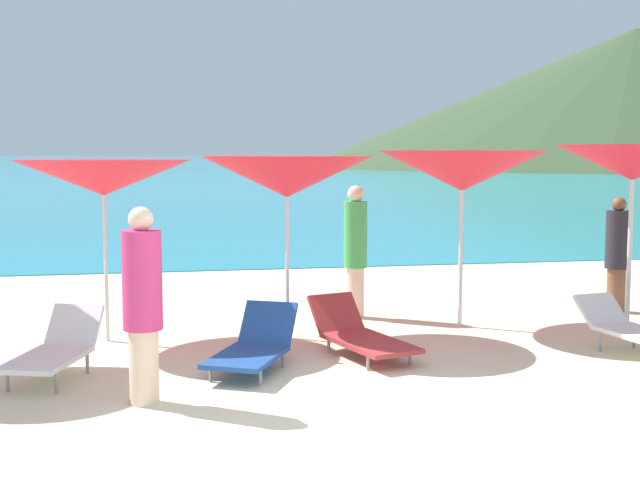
% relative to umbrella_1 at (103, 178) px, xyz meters
% --- Properties ---
extents(ground_plane, '(50.00, 100.00, 0.30)m').
position_rel_umbrella_1_xyz_m(ground_plane, '(2.09, 6.14, -2.13)').
color(ground_plane, beige).
extents(ocean_water, '(650.00, 440.00, 0.02)m').
position_rel_umbrella_1_xyz_m(ocean_water, '(2.09, 225.81, -1.97)').
color(ocean_water, teal).
rests_on(ocean_water, ground_plane).
extents(headland_hill, '(101.61, 101.61, 21.10)m').
position_rel_umbrella_1_xyz_m(headland_hill, '(73.04, 109.32, 8.57)').
color(headland_hill, '#384C2D').
rests_on(headland_hill, ground_plane).
extents(umbrella_1, '(2.23, 2.23, 2.20)m').
position_rel_umbrella_1_xyz_m(umbrella_1, '(0.00, 0.00, 0.00)').
color(umbrella_1, silver).
rests_on(umbrella_1, ground_plane).
extents(umbrella_2, '(2.12, 2.12, 2.24)m').
position_rel_umbrella_1_xyz_m(umbrella_2, '(2.18, -0.25, 0.01)').
color(umbrella_2, silver).
rests_on(umbrella_2, ground_plane).
extents(umbrella_3, '(2.24, 2.24, 2.31)m').
position_rel_umbrella_1_xyz_m(umbrella_3, '(4.51, 0.01, 0.06)').
color(umbrella_3, silver).
rests_on(umbrella_3, ground_plane).
extents(umbrella_4, '(2.06, 2.06, 2.38)m').
position_rel_umbrella_1_xyz_m(umbrella_4, '(6.59, -0.55, 0.17)').
color(umbrella_4, silver).
rests_on(umbrella_4, ground_plane).
extents(lounge_chair_0, '(1.04, 1.71, 0.60)m').
position_rel_umbrella_1_xyz_m(lounge_chair_0, '(2.85, -1.28, -1.74)').
color(lounge_chair_0, '#A53333').
rests_on(lounge_chair_0, ground_plane).
extents(lounge_chair_1, '(0.97, 1.50, 0.65)m').
position_rel_umbrella_1_xyz_m(lounge_chair_1, '(-0.42, -1.64, -1.68)').
color(lounge_chair_1, white).
rests_on(lounge_chair_1, ground_plane).
extents(lounge_chair_2, '(0.79, 1.64, 0.59)m').
position_rel_umbrella_1_xyz_m(lounge_chair_2, '(5.89, -1.85, -1.68)').
color(lounge_chair_2, white).
rests_on(lounge_chair_2, ground_plane).
extents(lounge_chair_3, '(1.16, 1.51, 0.63)m').
position_rel_umbrella_1_xyz_m(lounge_chair_3, '(1.59, -1.72, -1.72)').
color(lounge_chair_3, '#1E478C').
rests_on(lounge_chair_3, ground_plane).
extents(beachgoer_0, '(0.32, 0.32, 1.83)m').
position_rel_umbrella_1_xyz_m(beachgoer_0, '(3.30, 0.86, -1.00)').
color(beachgoer_0, beige).
rests_on(beachgoer_0, ground_plane).
extents(beachgoer_1, '(0.36, 0.36, 1.81)m').
position_rel_umbrella_1_xyz_m(beachgoer_1, '(0.48, -2.70, -1.03)').
color(beachgoer_1, beige).
rests_on(beachgoer_1, ground_plane).
extents(beachgoer_2, '(0.34, 0.34, 1.65)m').
position_rel_umbrella_1_xyz_m(beachgoer_2, '(7.07, 0.55, -1.12)').
color(beachgoer_2, brown).
rests_on(beachgoer_2, ground_plane).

